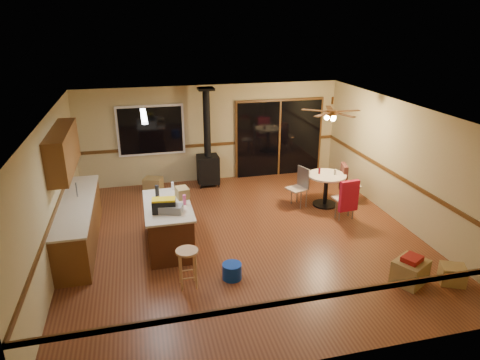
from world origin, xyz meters
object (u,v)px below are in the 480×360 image
object	(u,v)px
chair_near	(348,196)
chair_right	(345,179)
blue_bucket	(232,271)
box_corner_b	(452,275)
toolbox_black	(164,206)
wood_stove	(208,159)
kitchen_island	(169,225)
dining_table	(326,184)
box_under_window	(153,185)
chair_left	(300,182)
toolbox_grey	(170,209)
box_corner_a	(410,272)
bar_stool	(188,268)

from	to	relation	value
chair_near	chair_right	bearing A→B (deg)	67.43
blue_bucket	box_corner_b	xyz separation A→B (m)	(3.60, -1.02, 0.02)
chair_right	toolbox_black	bearing A→B (deg)	-160.78
wood_stove	kitchen_island	bearing A→B (deg)	-113.09
dining_table	box_under_window	xyz separation A→B (m)	(-3.95, 1.88, -0.35)
chair_near	toolbox_black	bearing A→B (deg)	-172.13
toolbox_black	blue_bucket	distance (m)	1.71
toolbox_black	chair_left	xyz separation A→B (m)	(3.28, 1.57, -0.43)
wood_stove	toolbox_black	bearing A→B (deg)	-112.19
toolbox_grey	chair_near	xyz separation A→B (m)	(3.89, 0.59, -0.37)
blue_bucket	dining_table	size ratio (longest dim) A/B	0.37
chair_left	chair_right	size ratio (longest dim) A/B	0.74
toolbox_black	box_under_window	xyz separation A→B (m)	(-0.08, 3.31, -0.84)
chair_right	box_corner_a	world-z (taller)	chair_right
toolbox_black	chair_left	size ratio (longest dim) A/B	0.82
toolbox_black	chair_right	xyz separation A→B (m)	(4.40, 1.53, -0.42)
bar_stool	chair_left	bearing A→B (deg)	41.40
toolbox_grey	box_corner_a	world-z (taller)	toolbox_grey
toolbox_black	box_corner_a	xyz separation A→B (m)	(3.93, -1.88, -0.81)
box_corner_b	dining_table	bearing A→B (deg)	102.10
toolbox_grey	chair_left	distance (m)	3.58
blue_bucket	chair_near	bearing A→B (deg)	28.35
box_under_window	bar_stool	bearing A→B (deg)	-85.52
blue_bucket	wood_stove	bearing A→B (deg)	85.44
chair_left	box_corner_b	size ratio (longest dim) A/B	1.30
chair_left	box_under_window	world-z (taller)	chair_left
blue_bucket	chair_right	world-z (taller)	chair_right
wood_stove	box_corner_a	xyz separation A→B (m)	(2.55, -5.26, -0.52)
dining_table	chair_left	world-z (taller)	chair_left
chair_left	chair_near	world-z (taller)	same
box_corner_a	box_corner_b	bearing A→B (deg)	-15.38
chair_near	box_corner_a	distance (m)	2.46
dining_table	chair_right	distance (m)	0.54
toolbox_grey	box_corner_b	xyz separation A→B (m)	(4.53, -2.03, -0.81)
toolbox_grey	box_corner_a	distance (m)	4.32
kitchen_island	toolbox_grey	world-z (taller)	toolbox_grey
toolbox_black	bar_stool	world-z (taller)	toolbox_black
chair_left	box_corner_b	bearing A→B (deg)	-69.61
box_corner_b	wood_stove	bearing A→B (deg)	120.77
box_corner_b	kitchen_island	bearing A→B (deg)	152.16
toolbox_grey	toolbox_black	xyz separation A→B (m)	(-0.10, 0.03, 0.05)
kitchen_island	bar_stool	size ratio (longest dim) A/B	2.47
wood_stove	box_corner_a	distance (m)	5.87
chair_left	chair_near	distance (m)	1.24
toolbox_grey	kitchen_island	bearing A→B (deg)	92.77
toolbox_grey	toolbox_black	distance (m)	0.11
chair_left	box_corner_b	world-z (taller)	chair_left
box_corner_a	kitchen_island	bearing A→B (deg)	150.16
wood_stove	toolbox_grey	world-z (taller)	wood_stove
toolbox_grey	chair_right	distance (m)	4.59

